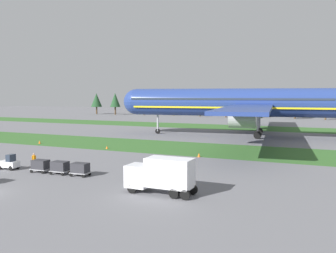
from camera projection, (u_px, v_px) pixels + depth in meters
name	position (u px, v px, depth m)	size (l,w,h in m)	color
grass_strip_near	(147.00, 146.00, 68.07)	(320.00, 15.92, 0.01)	#336028
grass_strip_far	(213.00, 127.00, 108.21)	(320.00, 15.92, 0.01)	#336028
airliner	(249.00, 102.00, 81.86)	(61.11, 75.42, 21.83)	navy
baggage_tug	(9.00, 163.00, 46.70)	(2.66, 1.41, 1.97)	silver
cargo_dolly_lead	(41.00, 165.00, 44.93)	(2.26, 1.60, 1.55)	#A3A3A8
cargo_dolly_second	(60.00, 167.00, 43.91)	(2.26, 1.60, 1.55)	#A3A3A8
cargo_dolly_third	(80.00, 168.00, 42.89)	(2.26, 1.60, 1.55)	#A3A3A8
catering_truck	(161.00, 174.00, 35.14)	(6.99, 2.42, 3.58)	silver
ground_crew_marshaller	(34.00, 159.00, 48.79)	(0.36, 0.52, 1.74)	black
taxiway_marker_0	(107.00, 147.00, 64.24)	(0.44, 0.44, 0.51)	orange
taxiway_marker_1	(199.00, 155.00, 55.84)	(0.44, 0.44, 0.60)	orange
taxiway_marker_2	(40.00, 142.00, 70.92)	(0.44, 0.44, 0.65)	orange
distant_tree_line	(242.00, 101.00, 148.90)	(146.37, 9.24, 12.22)	#4C3823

